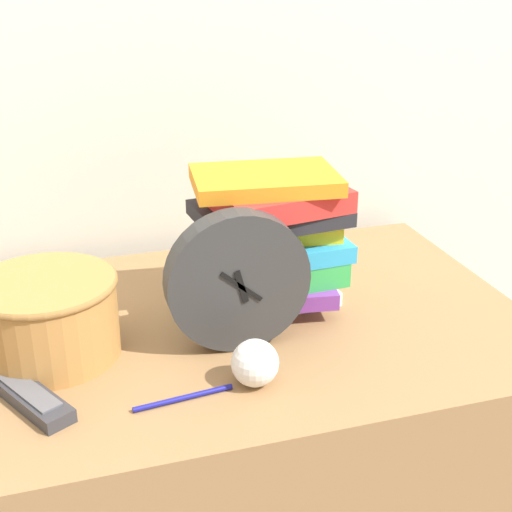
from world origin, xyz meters
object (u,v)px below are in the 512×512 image
Objects in this scene: desk_clock at (238,281)px; book_stack at (275,238)px; pen at (183,398)px; basket at (47,315)px; tv_remote at (29,396)px; crumpled_paper_ball at (255,363)px.

book_stack is (0.10, 0.12, 0.02)m from desk_clock.
desk_clock is 1.56× the size of pen.
tv_remote is at bearing -105.09° from basket.
desk_clock is 0.34m from tv_remote.
crumpled_paper_ball is at bearing -93.47° from desk_clock.
basket is 0.26m from pen.
pen is at bearing -133.15° from desk_clock.
book_stack reaches higher than tv_remote.
pen is at bearing -46.88° from basket.
basket is (-0.38, -0.06, -0.06)m from book_stack.
desk_clock reaches higher than pen.
tv_remote is (-0.42, -0.18, -0.12)m from book_stack.
desk_clock is at bearing -129.97° from book_stack.
desk_clock reaches higher than crumpled_paper_ball.
crumpled_paper_ball is at bearing -114.61° from book_stack.
crumpled_paper_ball reaches higher than tv_remote.
book_stack reaches higher than crumpled_paper_ball.
desk_clock is 1.33× the size of tv_remote.
basket is at bearing 167.99° from desk_clock.
basket is 0.14m from tv_remote.
tv_remote is (-0.03, -0.13, -0.06)m from basket.
desk_clock is 0.15m from book_stack.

